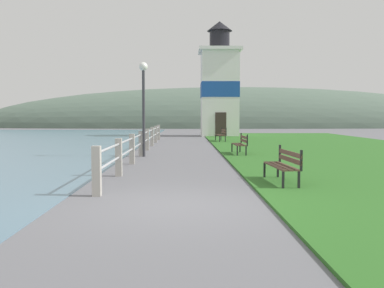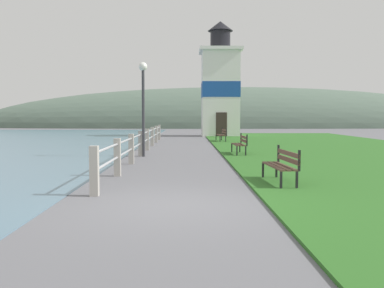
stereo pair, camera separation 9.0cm
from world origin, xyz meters
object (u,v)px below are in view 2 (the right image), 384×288
object	(u,v)px
park_bench_near	(282,163)
park_bench_midway	(241,143)
lamp_post	(143,92)
lighthouse	(220,87)
park_bench_far	(222,134)

from	to	relation	value
park_bench_near	park_bench_midway	bearing A→B (deg)	-93.11
park_bench_midway	lamp_post	xyz separation A→B (m)	(-4.18, -0.64, 2.20)
park_bench_midway	lighthouse	xyz separation A→B (m)	(0.44, 17.57, 3.61)
park_bench_midway	park_bench_far	world-z (taller)	same
lighthouse	lamp_post	xyz separation A→B (m)	(-4.62, -18.21, -1.41)
park_bench_midway	lighthouse	distance (m)	17.94
park_bench_midway	park_bench_far	size ratio (longest dim) A/B	1.01
park_bench_midway	park_bench_near	bearing A→B (deg)	88.80
park_bench_near	lighthouse	xyz separation A→B (m)	(0.40, 25.63, 3.61)
park_bench_midway	park_bench_far	bearing A→B (deg)	-91.24
lamp_post	park_bench_near	bearing A→B (deg)	-60.33
park_bench_far	lighthouse	world-z (taller)	lighthouse
park_bench_midway	lighthouse	world-z (taller)	lighthouse
park_bench_far	lamp_post	size ratio (longest dim) A/B	0.43
park_bench_near	lamp_post	bearing A→B (deg)	-63.74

